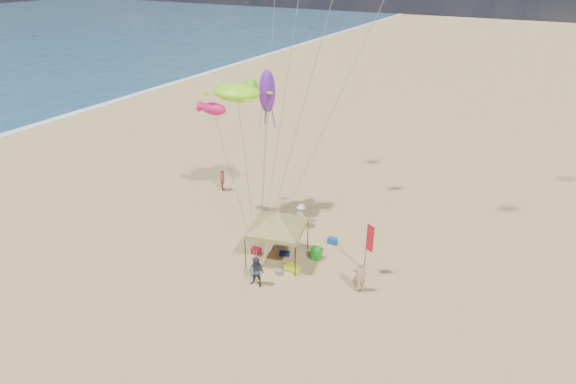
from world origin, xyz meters
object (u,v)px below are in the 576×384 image
at_px(person_near_b, 257,272).
at_px(person_near_c, 301,216).
at_px(chair_yellow, 258,229).
at_px(cooler_blue, 332,241).
at_px(chair_green, 316,253).
at_px(cooler_red, 256,251).
at_px(canopy_tent, 277,213).
at_px(person_far_a, 222,180).
at_px(feather_flag, 369,241).
at_px(beach_cart, 292,268).
at_px(person_near_a, 359,276).

relative_size(person_near_b, person_near_c, 1.08).
relative_size(chair_yellow, person_near_b, 0.39).
distance_m(cooler_blue, person_near_c, 2.85).
xyz_separation_m(cooler_blue, chair_green, (-0.16, -1.95, 0.16)).
distance_m(cooler_red, chair_yellow, 2.30).
distance_m(canopy_tent, person_far_a, 10.34).
height_order(feather_flag, person_near_b, feather_flag).
bearing_deg(person_near_c, person_near_b, 113.82).
bearing_deg(beach_cart, chair_yellow, 147.33).
xyz_separation_m(feather_flag, cooler_blue, (-2.93, 1.90, -1.92)).
bearing_deg(chair_yellow, chair_green, -9.19).
xyz_separation_m(chair_green, person_near_a, (3.27, -1.65, 0.61)).
xyz_separation_m(person_near_a, person_near_c, (-5.75, 4.46, -0.14)).
bearing_deg(cooler_red, feather_flag, 11.53).
height_order(chair_yellow, beach_cart, chair_yellow).
distance_m(cooler_red, person_near_a, 6.68).
bearing_deg(person_near_a, person_far_a, -50.41).
height_order(cooler_blue, person_far_a, person_far_a).
bearing_deg(person_near_b, person_far_a, 129.30).
bearing_deg(cooler_red, canopy_tent, 8.19).
xyz_separation_m(feather_flag, chair_green, (-3.09, -0.05, -1.76)).
distance_m(canopy_tent, cooler_red, 3.13).
bearing_deg(canopy_tent, person_near_b, -82.84).
distance_m(feather_flag, person_far_a, 14.18).
bearing_deg(person_far_a, cooler_blue, -129.22).
bearing_deg(chair_green, person_near_c, 131.46).
distance_m(feather_flag, chair_green, 3.56).
height_order(cooler_red, beach_cart, cooler_red).
bearing_deg(chair_green, beach_cart, -109.96).
relative_size(canopy_tent, person_near_b, 3.18).
bearing_deg(chair_green, person_near_a, -26.78).
bearing_deg(person_near_a, cooler_red, -28.13).
height_order(chair_green, person_near_c, person_near_c).
bearing_deg(cooler_blue, person_far_a, 164.57).
height_order(canopy_tent, person_near_b, canopy_tent).
distance_m(chair_green, person_near_b, 4.25).
height_order(feather_flag, cooler_red, feather_flag).
height_order(cooler_red, cooler_blue, same).
bearing_deg(cooler_blue, person_near_b, -107.05).
bearing_deg(chair_yellow, cooler_red, -60.12).
bearing_deg(feather_flag, chair_yellow, 174.88).
height_order(chair_green, beach_cart, chair_green).
bearing_deg(person_near_c, feather_flag, 170.25).
xyz_separation_m(cooler_red, chair_yellow, (-1.15, 1.99, 0.16)).
distance_m(cooler_red, cooler_blue, 4.76).
distance_m(cooler_blue, chair_yellow, 4.81).
height_order(chair_green, chair_yellow, same).
height_order(feather_flag, beach_cart, feather_flag).
bearing_deg(beach_cart, person_near_b, -114.98).
bearing_deg(beach_cart, person_near_a, 1.41).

